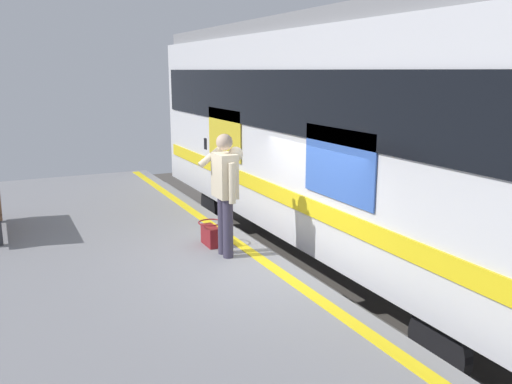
{
  "coord_description": "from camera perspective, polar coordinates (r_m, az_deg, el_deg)",
  "views": [
    {
      "loc": [
        -6.13,
        3.36,
        3.48
      ],
      "look_at": [
        0.2,
        0.3,
        1.89
      ],
      "focal_mm": 37.9,
      "sensor_mm": 36.0,
      "label": 1
    }
  ],
  "objects": [
    {
      "name": "track_rail_far",
      "position": [
        9.17,
        17.08,
        -9.64
      ],
      "size": [
        19.0,
        0.08,
        0.16
      ],
      "primitive_type": "cube",
      "color": "slate",
      "rests_on": "ground"
    },
    {
      "name": "handbag",
      "position": [
        7.88,
        -4.81,
        -4.45
      ],
      "size": [
        0.4,
        0.36,
        0.35
      ],
      "color": "maroon",
      "rests_on": "platform"
    },
    {
      "name": "track_rail_near",
      "position": [
        8.32,
        9.62,
        -11.6
      ],
      "size": [
        19.0,
        0.08,
        0.16
      ],
      "primitive_type": "cube",
      "color": "slate",
      "rests_on": "ground"
    },
    {
      "name": "safety_line",
      "position": [
        7.29,
        0.7,
        -7.21
      ],
      "size": [
        14.32,
        0.16,
        0.01
      ],
      "primitive_type": "cube",
      "color": "yellow",
      "rests_on": "platform"
    },
    {
      "name": "passenger",
      "position": [
        7.23,
        -3.24,
        0.74
      ],
      "size": [
        0.57,
        0.55,
        1.68
      ],
      "color": "#383347",
      "rests_on": "platform"
    },
    {
      "name": "train_carriage",
      "position": [
        9.03,
        9.5,
        6.96
      ],
      "size": [
        10.53,
        2.81,
        4.13
      ],
      "color": "silver",
      "rests_on": "ground"
    },
    {
      "name": "ground_plane",
      "position": [
        7.81,
        2.71,
        -13.76
      ],
      "size": [
        23.49,
        23.49,
        0.0
      ],
      "primitive_type": "plane",
      "color": "#4C4742"
    },
    {
      "name": "platform",
      "position": [
        6.87,
        -16.92,
        -13.63
      ],
      "size": [
        14.62,
        5.11,
        0.99
      ],
      "primitive_type": "cube",
      "color": "gray",
      "rests_on": "ground"
    }
  ]
}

